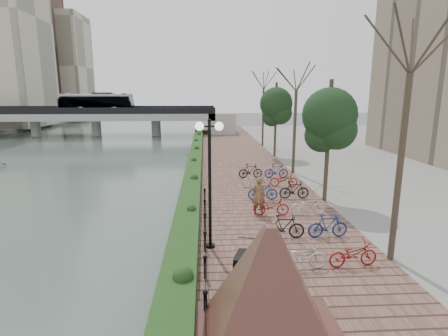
{
  "coord_description": "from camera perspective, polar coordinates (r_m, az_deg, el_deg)",
  "views": [
    {
      "loc": [
        1.43,
        -9.16,
        6.24
      ],
      "look_at": [
        2.54,
        10.83,
        2.0
      ],
      "focal_mm": 28.0,
      "sensor_mm": 36.0,
      "label": 1
    }
  ],
  "objects": [
    {
      "name": "ground",
      "position": [
        11.18,
        -10.8,
        -22.22
      ],
      "size": [
        220.0,
        220.0,
        0.0
      ],
      "primitive_type": "plane",
      "color": "#59595B",
      "rests_on": "ground"
    },
    {
      "name": "river_water",
      "position": [
        38.42,
        -28.46,
        1.17
      ],
      "size": [
        30.0,
        130.0,
        0.02
      ],
      "primitive_type": "cube",
      "color": "#3F4F48",
      "rests_on": "ground"
    },
    {
      "name": "promenade",
      "position": [
        27.45,
        2.26,
        -0.65
      ],
      "size": [
        8.0,
        75.0,
        0.5
      ],
      "primitive_type": "cube",
      "color": "brown",
      "rests_on": "ground"
    },
    {
      "name": "inland_pavement",
      "position": [
        33.04,
        31.09,
        -0.22
      ],
      "size": [
        24.0,
        75.0,
        0.5
      ],
      "primitive_type": "cube",
      "color": "gray",
      "rests_on": "ground"
    },
    {
      "name": "hedge",
      "position": [
        29.68,
        -4.74,
        1.36
      ],
      "size": [
        1.1,
        56.0,
        0.6
      ],
      "primitive_type": "cube",
      "color": "#183814",
      "rests_on": "promenade"
    },
    {
      "name": "chain_fence",
      "position": [
        12.4,
        -3.11,
        -13.84
      ],
      "size": [
        0.1,
        14.1,
        0.7
      ],
      "color": "black",
      "rests_on": "promenade"
    },
    {
      "name": "granite_monument",
      "position": [
        8.03,
        7.35,
        -19.55
      ],
      "size": [
        5.89,
        5.89,
        3.08
      ],
      "color": "#43281C",
      "rests_on": "promenade"
    },
    {
      "name": "lamppost",
      "position": [
        12.7,
        -2.38,
        1.83
      ],
      "size": [
        1.02,
        0.32,
        4.87
      ],
      "color": "black",
      "rests_on": "promenade"
    },
    {
      "name": "motorcycle",
      "position": [
        11.42,
        3.02,
        -15.09
      ],
      "size": [
        0.97,
        1.85,
        1.1
      ],
      "primitive_type": null,
      "rotation": [
        0.0,
        0.0,
        -0.25
      ],
      "color": "black",
      "rests_on": "promenade"
    },
    {
      "name": "pedestrian",
      "position": [
        16.98,
        5.67,
        -4.53
      ],
      "size": [
        0.74,
        0.54,
        1.88
      ],
      "primitive_type": "imported",
      "rotation": [
        0.0,
        0.0,
        3.01
      ],
      "color": "brown",
      "rests_on": "promenade"
    },
    {
      "name": "bicycle_parking",
      "position": [
        18.29,
        9.84,
        -4.96
      ],
      "size": [
        2.4,
        14.69,
        1.0
      ],
      "color": "#B7B6BB",
      "rests_on": "promenade"
    },
    {
      "name": "street_trees",
      "position": [
        22.95,
        13.52,
        5.24
      ],
      "size": [
        3.2,
        37.12,
        6.8
      ],
      "color": "#32291E",
      "rests_on": "promenade"
    },
    {
      "name": "bridge",
      "position": [
        56.65,
        -20.18,
        8.34
      ],
      "size": [
        36.0,
        10.77,
        6.5
      ],
      "color": "#989893",
      "rests_on": "ground"
    }
  ]
}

